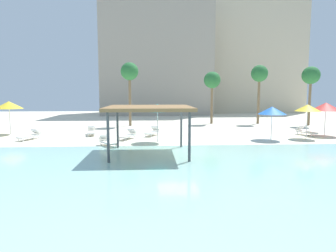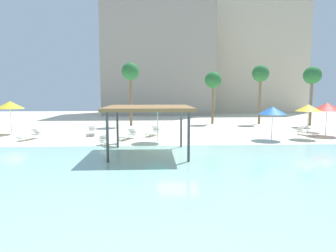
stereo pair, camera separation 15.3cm
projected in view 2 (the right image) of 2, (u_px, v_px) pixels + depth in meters
The scene contains 20 objects.
ground_plane at pixel (178, 150), 17.96m from camera, with size 80.00×80.00×0.00m, color beige.
lagoon_water at pixel (188, 173), 12.75m from camera, with size 44.00×13.50×0.04m, color #99D1C6.
shade_pavilion at pixel (149, 109), 16.54m from camera, with size 4.79×4.79×2.78m.
beach_umbrella_yellow_0 at pixel (309, 108), 22.50m from camera, with size 1.92×1.92×2.65m.
beach_umbrella_teal_2 at pixel (158, 108), 20.90m from camera, with size 1.98×1.98×2.75m.
beach_umbrella_yellow_3 at pixel (10, 105), 25.03m from camera, with size 2.31×2.31×2.83m.
beach_umbrella_red_4 at pixel (327, 107), 24.13m from camera, with size 2.48×2.48×2.74m.
beach_umbrella_blue_5 at pixel (273, 111), 21.96m from camera, with size 2.11×2.11×2.51m.
lounge_chair_0 at pixel (31, 135), 22.23m from camera, with size 1.31×1.98×0.74m.
lounge_chair_1 at pixel (153, 132), 24.26m from camera, with size 1.31×1.98×0.74m.
lounge_chair_2 at pixel (129, 135), 22.45m from camera, with size 1.36×1.97×0.74m.
lounge_chair_3 at pixel (306, 131), 24.41m from camera, with size 1.18×1.99×0.74m.
lounge_chair_4 at pixel (92, 131), 24.53m from camera, with size 0.92×1.97×0.74m.
lounge_chair_5 at pixel (107, 141), 19.50m from camera, with size 1.47×1.94×0.74m.
palm_tree_0 at pixel (213, 81), 33.29m from camera, with size 1.90×1.90×5.97m.
palm_tree_1 at pixel (312, 77), 31.45m from camera, with size 1.90×1.90×6.40m.
palm_tree_2 at pixel (261, 75), 33.12m from camera, with size 1.90×1.90×6.71m.
palm_tree_3 at pixel (130, 73), 31.09m from camera, with size 1.90×1.90×6.79m.
hotel_block_0 at pixel (158, 63), 49.69m from camera, with size 17.66×11.32×17.38m, color #9E9384.
hotel_block_1 at pixel (239, 60), 53.72m from camera, with size 22.76×8.23×19.27m, color beige.
Camera 2 is at (-1.50, -17.63, 3.52)m, focal length 31.14 mm.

